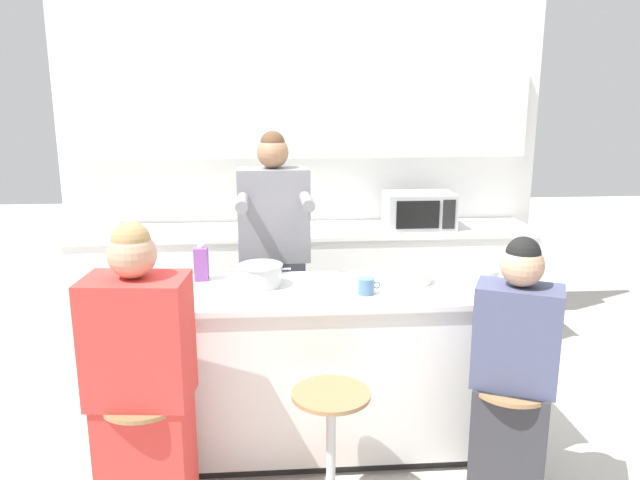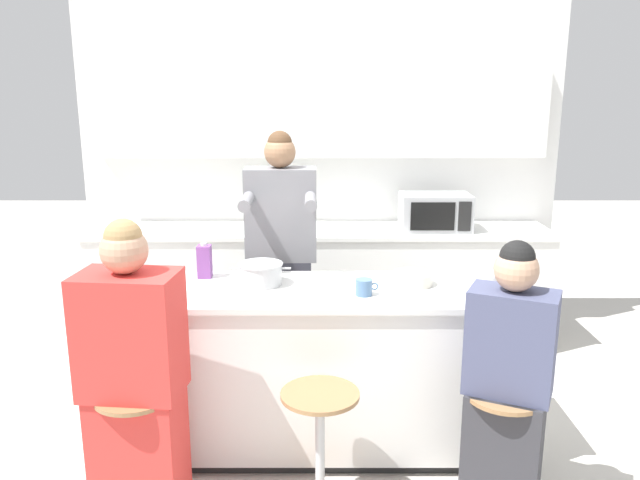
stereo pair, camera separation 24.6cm
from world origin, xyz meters
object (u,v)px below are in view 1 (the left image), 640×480
(person_wrapped_blanket, at_px, (142,388))
(cooking_pot, at_px, (261,275))
(kitchen_island, at_px, (321,368))
(fruit_bowl, at_px, (411,276))
(bar_stool_rightmost, at_px, (507,443))
(person_seated_near, at_px, (513,388))
(person_cooking, at_px, (275,272))
(juice_carton, at_px, (201,264))
(bar_stool_leftmost, at_px, (147,459))
(microwave, at_px, (419,211))
(potted_plant, at_px, (261,211))
(bar_stool_center, at_px, (331,450))
(coffee_cup_near, at_px, (366,286))

(person_wrapped_blanket, xyz_separation_m, cooking_pot, (0.52, 0.65, 0.31))
(kitchen_island, height_order, fruit_bowl, fruit_bowl)
(bar_stool_rightmost, distance_m, person_seated_near, 0.28)
(bar_stool_rightmost, bearing_deg, cooking_pot, 150.26)
(person_cooking, height_order, juice_carton, person_cooking)
(bar_stool_leftmost, height_order, microwave, microwave)
(person_seated_near, relative_size, potted_plant, 4.98)
(person_seated_near, relative_size, juice_carton, 6.68)
(bar_stool_center, height_order, fruit_bowl, fruit_bowl)
(microwave, bearing_deg, person_wrapped_blanket, -129.70)
(bar_stool_leftmost, distance_m, cooking_pot, 1.07)
(cooking_pot, distance_m, potted_plant, 1.45)
(coffee_cup_near, height_order, microwave, microwave)
(bar_stool_leftmost, relative_size, person_cooking, 0.37)
(bar_stool_leftmost, xyz_separation_m, person_cooking, (0.60, 1.20, 0.52))
(fruit_bowl, bearing_deg, kitchen_island, -171.96)
(person_wrapped_blanket, distance_m, potted_plant, 2.20)
(bar_stool_leftmost, relative_size, potted_plant, 2.35)
(bar_stool_rightmost, relative_size, cooking_pot, 1.94)
(person_cooking, height_order, cooking_pot, person_cooking)
(bar_stool_leftmost, relative_size, microwave, 1.21)
(juice_carton, bearing_deg, fruit_bowl, -6.55)
(kitchen_island, bearing_deg, bar_stool_leftmost, -144.63)
(kitchen_island, relative_size, person_wrapped_blanket, 1.46)
(person_cooking, xyz_separation_m, cooking_pot, (-0.08, -0.54, 0.14))
(person_seated_near, xyz_separation_m, coffee_cup_near, (-0.62, 0.47, 0.36))
(juice_carton, xyz_separation_m, microwave, (1.52, 1.28, 0.03))
(bar_stool_leftmost, height_order, potted_plant, potted_plant)
(coffee_cup_near, bearing_deg, person_cooking, 123.16)
(coffee_cup_near, xyz_separation_m, potted_plant, (-0.56, 1.63, 0.09))
(bar_stool_rightmost, bearing_deg, juice_carton, 151.93)
(fruit_bowl, bearing_deg, person_wrapped_blanket, -154.06)
(fruit_bowl, height_order, coffee_cup_near, coffee_cup_near)
(bar_stool_leftmost, distance_m, fruit_bowl, 1.62)
(kitchen_island, bearing_deg, person_cooking, 111.75)
(bar_stool_rightmost, relative_size, juice_carton, 3.15)
(bar_stool_center, height_order, person_wrapped_blanket, person_wrapped_blanket)
(person_seated_near, bearing_deg, juice_carton, 177.45)
(bar_stool_leftmost, bearing_deg, person_wrapped_blanket, 97.31)
(bar_stool_leftmost, distance_m, person_wrapped_blanket, 0.34)
(bar_stool_center, bearing_deg, person_wrapped_blanket, 179.62)
(kitchen_island, xyz_separation_m, bar_stool_center, (0.00, -0.59, -0.14))
(cooking_pot, distance_m, microwave, 1.85)
(microwave, distance_m, potted_plant, 1.21)
(kitchen_island, bearing_deg, cooking_pot, 167.38)
(person_wrapped_blanket, relative_size, cooking_pot, 4.41)
(juice_carton, bearing_deg, person_seated_near, -27.67)
(kitchen_island, xyz_separation_m, bar_stool_leftmost, (-0.84, -0.60, -0.14))
(bar_stool_center, height_order, cooking_pot, cooking_pot)
(kitchen_island, bearing_deg, coffee_cup_near, -25.92)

